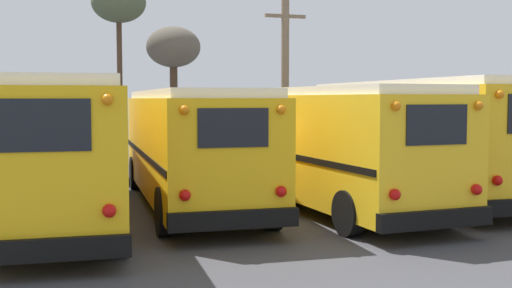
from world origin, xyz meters
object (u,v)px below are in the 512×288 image
object	(u,v)px
utility_pole	(285,78)
school_bus_1	(191,143)
school_bus_3	(413,134)
bare_tree_1	(119,5)
bare_tree_0	(173,50)
school_bus_0	(60,145)
school_bus_2	(321,142)

from	to	relation	value
utility_pole	school_bus_1	bearing A→B (deg)	-122.90
school_bus_3	bare_tree_1	world-z (taller)	bare_tree_1
school_bus_3	utility_pole	world-z (taller)	utility_pole
utility_pole	bare_tree_1	xyz separation A→B (m)	(-6.28, 6.72, 3.73)
bare_tree_0	school_bus_1	bearing A→B (deg)	-98.76
school_bus_0	bare_tree_1	xyz separation A→B (m)	(3.03, 17.04, 5.68)
school_bus_3	bare_tree_1	bearing A→B (deg)	112.85
utility_pole	school_bus_2	bearing A→B (deg)	-105.00
utility_pole	school_bus_0	bearing A→B (deg)	-132.06
school_bus_2	utility_pole	distance (m)	10.83
school_bus_0	bare_tree_0	xyz separation A→B (m)	(5.88, 17.87, 3.62)
school_bus_3	bare_tree_0	xyz separation A→B (m)	(-3.96, 16.97, 3.57)
school_bus_1	school_bus_3	distance (m)	6.56
school_bus_0	bare_tree_1	world-z (taller)	bare_tree_1
school_bus_1	school_bus_3	xyz separation A→B (m)	(6.56, -0.09, 0.14)
school_bus_1	utility_pole	bearing A→B (deg)	57.10
school_bus_3	bare_tree_0	world-z (taller)	bare_tree_0
school_bus_3	utility_pole	distance (m)	9.62
school_bus_2	bare_tree_1	bearing A→B (deg)	101.71
utility_pole	bare_tree_1	size ratio (longest dim) A/B	0.84
school_bus_1	bare_tree_1	size ratio (longest dim) A/B	1.16
school_bus_0	school_bus_3	distance (m)	9.88
school_bus_1	utility_pole	distance (m)	11.29
school_bus_0	school_bus_3	bearing A→B (deg)	5.24
school_bus_0	school_bus_3	xyz separation A→B (m)	(9.83, 0.90, 0.05)
bare_tree_1	school_bus_1	bearing A→B (deg)	-89.12
utility_pole	bare_tree_1	bearing A→B (deg)	133.06
school_bus_1	bare_tree_0	world-z (taller)	bare_tree_0
school_bus_3	bare_tree_0	distance (m)	17.79
school_bus_2	bare_tree_1	distance (m)	18.29
school_bus_2	utility_pole	bearing A→B (deg)	75.00
school_bus_3	utility_pole	xyz separation A→B (m)	(-0.52, 9.42, 1.90)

